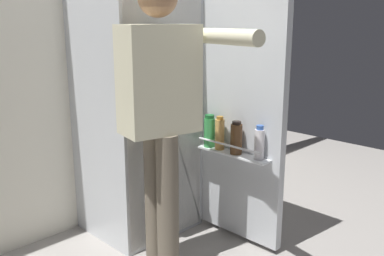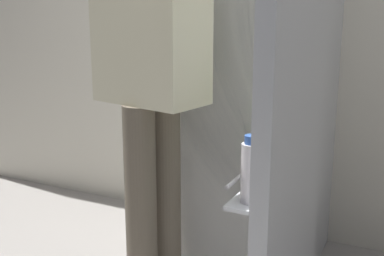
# 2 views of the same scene
# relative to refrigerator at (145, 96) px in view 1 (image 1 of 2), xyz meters

# --- Properties ---
(ground_plane) EXTENTS (5.88, 5.88, 0.00)m
(ground_plane) POSITION_rel_refrigerator_xyz_m (-0.03, -0.48, -0.89)
(ground_plane) COLOR gray
(kitchen_wall) EXTENTS (4.40, 0.10, 2.62)m
(kitchen_wall) POSITION_rel_refrigerator_xyz_m (-0.03, 0.39, 0.42)
(kitchen_wall) COLOR silver
(kitchen_wall) RESTS_ON ground_plane
(refrigerator) EXTENTS (0.68, 1.17, 1.79)m
(refrigerator) POSITION_rel_refrigerator_xyz_m (0.00, 0.00, 0.00)
(refrigerator) COLOR silver
(refrigerator) RESTS_ON ground_plane
(person) EXTENTS (0.53, 0.75, 1.57)m
(person) POSITION_rel_refrigerator_xyz_m (-0.24, -0.43, 0.04)
(person) COLOR #665B4C
(person) RESTS_ON ground_plane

